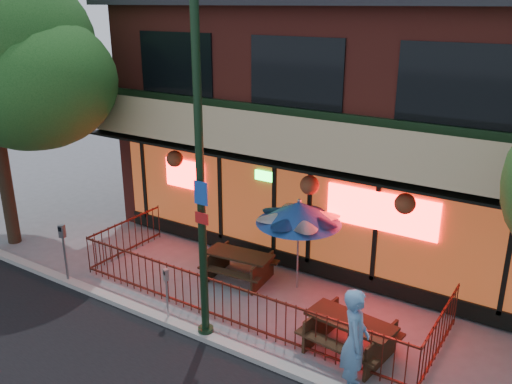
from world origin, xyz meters
TOP-DOWN VIEW (x-y plane):
  - ground at (0.00, 0.00)m, footprint 80.00×80.00m
  - curb at (0.00, -0.50)m, footprint 80.00×0.25m
  - restaurant_building at (0.00, 7.11)m, footprint 12.96×9.49m
  - patio_fence at (0.00, 0.50)m, footprint 8.44×2.62m
  - street_light at (0.00, -0.40)m, footprint 0.43×0.32m
  - picnic_table_left at (-0.80, 1.98)m, footprint 1.77×1.43m
  - picnic_table_right at (2.71, 0.70)m, footprint 1.87×1.51m
  - patio_umbrella at (0.60, 2.40)m, footprint 1.99×2.00m
  - pedestrian at (3.19, -0.28)m, footprint 0.73×0.86m
  - parking_meter_near at (-1.02, -0.40)m, footprint 0.14×0.12m
  - parking_meter_far at (-4.20, -0.48)m, footprint 0.16×0.15m

SIDE VIEW (x-z plane):
  - ground at x=0.00m, z-range 0.00..0.00m
  - curb at x=0.00m, z-range 0.00..0.12m
  - picnic_table_left at x=-0.80m, z-range 0.11..0.81m
  - picnic_table_right at x=2.71m, z-range 0.12..0.85m
  - patio_fence at x=0.00m, z-range 0.13..1.13m
  - parking_meter_near at x=-1.02m, z-range 0.22..1.47m
  - pedestrian at x=3.19m, z-range 0.00..2.00m
  - parking_meter_far at x=-4.20m, z-range 0.27..1.83m
  - patio_umbrella at x=0.60m, z-range 0.81..3.09m
  - street_light at x=0.00m, z-range -0.35..6.65m
  - restaurant_building at x=0.00m, z-range 0.10..8.15m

